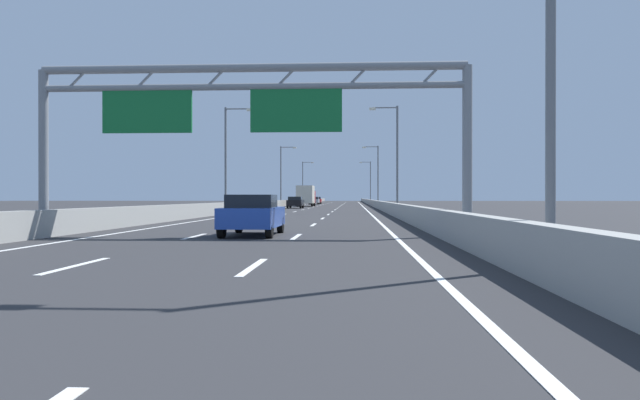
{
  "coord_description": "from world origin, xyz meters",
  "views": [
    {
      "loc": [
        3.79,
        0.8,
        1.39
      ],
      "look_at": [
        0.48,
        60.1,
        1.11
      ],
      "focal_mm": 33.44,
      "sensor_mm": 36.0,
      "label": 1
    }
  ],
  "objects": [
    {
      "name": "ground_plane",
      "position": [
        0.0,
        100.0,
        0.0
      ],
      "size": [
        260.0,
        260.0,
        0.0
      ],
      "primitive_type": "plane",
      "color": "#2D2D30"
    },
    {
      "name": "lane_dash_left_1",
      "position": [
        -1.8,
        12.5,
        0.01
      ],
      "size": [
        0.16,
        3.0,
        0.01
      ],
      "primitive_type": "cube",
      "color": "white",
      "rests_on": "ground_plane"
    },
    {
      "name": "lane_dash_left_2",
      "position": [
        -1.8,
        21.5,
        0.01
      ],
      "size": [
        0.16,
        3.0,
        0.01
      ],
      "primitive_type": "cube",
      "color": "white",
      "rests_on": "ground_plane"
    },
    {
      "name": "lane_dash_left_3",
      "position": [
        -1.8,
        30.5,
        0.01
      ],
      "size": [
        0.16,
        3.0,
        0.01
      ],
      "primitive_type": "cube",
      "color": "white",
      "rests_on": "ground_plane"
    },
    {
      "name": "lane_dash_left_4",
      "position": [
        -1.8,
        39.5,
        0.01
      ],
      "size": [
        0.16,
        3.0,
        0.01
      ],
      "primitive_type": "cube",
      "color": "white",
      "rests_on": "ground_plane"
    },
    {
      "name": "lane_dash_left_5",
      "position": [
        -1.8,
        48.5,
        0.01
      ],
      "size": [
        0.16,
        3.0,
        0.01
      ],
      "primitive_type": "cube",
      "color": "white",
      "rests_on": "ground_plane"
    },
    {
      "name": "lane_dash_left_6",
      "position": [
        -1.8,
        57.5,
        0.01
      ],
      "size": [
        0.16,
        3.0,
        0.01
      ],
      "primitive_type": "cube",
      "color": "white",
      "rests_on": "ground_plane"
    },
    {
      "name": "lane_dash_left_7",
      "position": [
        -1.8,
        66.5,
        0.01
      ],
      "size": [
        0.16,
        3.0,
        0.01
      ],
      "primitive_type": "cube",
      "color": "white",
      "rests_on": "ground_plane"
    },
    {
      "name": "lane_dash_left_8",
      "position": [
        -1.8,
        75.5,
        0.01
      ],
      "size": [
        0.16,
        3.0,
        0.01
      ],
      "primitive_type": "cube",
      "color": "white",
      "rests_on": "ground_plane"
    },
    {
      "name": "lane_dash_left_9",
      "position": [
        -1.8,
        84.5,
        0.01
      ],
      "size": [
        0.16,
        3.0,
        0.01
      ],
      "primitive_type": "cube",
      "color": "white",
      "rests_on": "ground_plane"
    },
    {
      "name": "lane_dash_left_10",
      "position": [
        -1.8,
        93.5,
        0.01
      ],
      "size": [
        0.16,
        3.0,
        0.01
      ],
      "primitive_type": "cube",
      "color": "white",
      "rests_on": "ground_plane"
    },
    {
      "name": "lane_dash_left_11",
      "position": [
        -1.8,
        102.5,
        0.01
      ],
      "size": [
        0.16,
        3.0,
        0.01
      ],
      "primitive_type": "cube",
      "color": "white",
      "rests_on": "ground_plane"
    },
    {
      "name": "lane_dash_left_12",
      "position": [
        -1.8,
        111.5,
        0.01
      ],
      "size": [
        0.16,
        3.0,
        0.01
      ],
      "primitive_type": "cube",
      "color": "white",
      "rests_on": "ground_plane"
    },
    {
      "name": "lane_dash_left_13",
      "position": [
        -1.8,
        120.5,
        0.01
      ],
      "size": [
        0.16,
        3.0,
        0.01
      ],
      "primitive_type": "cube",
      "color": "white",
      "rests_on": "ground_plane"
    },
    {
      "name": "lane_dash_left_14",
      "position": [
        -1.8,
        129.5,
        0.01
      ],
      "size": [
        0.16,
        3.0,
        0.01
      ],
      "primitive_type": "cube",
      "color": "white",
      "rests_on": "ground_plane"
    },
    {
      "name": "lane_dash_left_15",
      "position": [
        -1.8,
        138.5,
        0.01
      ],
      "size": [
        0.16,
        3.0,
        0.01
      ],
      "primitive_type": "cube",
      "color": "white",
      "rests_on": "ground_plane"
    },
    {
      "name": "lane_dash_left_16",
      "position": [
        -1.8,
        147.5,
        0.01
      ],
      "size": [
        0.16,
        3.0,
        0.01
      ],
      "primitive_type": "cube",
      "color": "white",
      "rests_on": "ground_plane"
    },
    {
      "name": "lane_dash_left_17",
      "position": [
        -1.8,
        156.5,
        0.01
      ],
      "size": [
        0.16,
        3.0,
        0.01
      ],
      "primitive_type": "cube",
      "color": "white",
      "rests_on": "ground_plane"
    },
    {
      "name": "lane_dash_right_1",
      "position": [
        1.8,
        12.5,
        0.01
      ],
      "size": [
        0.16,
        3.0,
        0.01
      ],
      "primitive_type": "cube",
      "color": "white",
      "rests_on": "ground_plane"
    },
    {
      "name": "lane_dash_right_2",
      "position": [
        1.8,
        21.5,
        0.01
      ],
      "size": [
        0.16,
        3.0,
        0.01
      ],
      "primitive_type": "cube",
      "color": "white",
      "rests_on": "ground_plane"
    },
    {
      "name": "lane_dash_right_3",
      "position": [
        1.8,
        30.5,
        0.01
      ],
      "size": [
        0.16,
        3.0,
        0.01
      ],
      "primitive_type": "cube",
      "color": "white",
      "rests_on": "ground_plane"
    },
    {
      "name": "lane_dash_right_4",
      "position": [
        1.8,
        39.5,
        0.01
      ],
      "size": [
        0.16,
        3.0,
        0.01
      ],
      "primitive_type": "cube",
      "color": "white",
      "rests_on": "ground_plane"
    },
    {
      "name": "lane_dash_right_5",
      "position": [
        1.8,
        48.5,
        0.01
      ],
      "size": [
        0.16,
        3.0,
        0.01
      ],
      "primitive_type": "cube",
      "color": "white",
      "rests_on": "ground_plane"
    },
    {
      "name": "lane_dash_right_6",
      "position": [
        1.8,
        57.5,
        0.01
      ],
      "size": [
        0.16,
        3.0,
        0.01
      ],
      "primitive_type": "cube",
      "color": "white",
      "rests_on": "ground_plane"
    },
    {
      "name": "lane_dash_right_7",
      "position": [
        1.8,
        66.5,
        0.01
      ],
      "size": [
        0.16,
        3.0,
        0.01
      ],
      "primitive_type": "cube",
      "color": "white",
      "rests_on": "ground_plane"
    },
    {
      "name": "lane_dash_right_8",
      "position": [
        1.8,
        75.5,
        0.01
      ],
      "size": [
        0.16,
        3.0,
        0.01
      ],
      "primitive_type": "cube",
      "color": "white",
      "rests_on": "ground_plane"
    },
    {
      "name": "lane_dash_right_9",
      "position": [
        1.8,
        84.5,
        0.01
      ],
      "size": [
        0.16,
        3.0,
        0.01
      ],
      "primitive_type": "cube",
      "color": "white",
      "rests_on": "ground_plane"
    },
    {
      "name": "lane_dash_right_10",
      "position": [
        1.8,
        93.5,
        0.01
      ],
      "size": [
        0.16,
        3.0,
        0.01
      ],
      "primitive_type": "cube",
      "color": "white",
      "rests_on": "ground_plane"
    },
    {
      "name": "lane_dash_right_11",
      "position": [
        1.8,
        102.5,
        0.01
      ],
      "size": [
        0.16,
        3.0,
        0.01
      ],
      "primitive_type": "cube",
      "color": "white",
      "rests_on": "ground_plane"
    },
    {
      "name": "lane_dash_right_12",
      "position": [
        1.8,
        111.5,
        0.01
      ],
      "size": [
        0.16,
        3.0,
        0.01
      ],
      "primitive_type": "cube",
      "color": "white",
      "rests_on": "ground_plane"
    },
    {
      "name": "lane_dash_right_13",
      "position": [
        1.8,
        120.5,
        0.01
      ],
      "size": [
        0.16,
        3.0,
        0.01
      ],
      "primitive_type": "cube",
      "color": "white",
      "rests_on": "ground_plane"
    },
    {
      "name": "lane_dash_right_14",
      "position": [
        1.8,
        129.5,
        0.01
      ],
      "size": [
        0.16,
        3.0,
        0.01
      ],
      "primitive_type": "cube",
      "color": "white",
      "rests_on": "ground_plane"
    },
    {
      "name": "lane_dash_right_15",
      "position": [
        1.8,
        138.5,
        0.01
      ],
      "size": [
        0.16,
        3.0,
        0.01
      ],
      "primitive_type": "cube",
      "color": "white",
      "rests_on": "ground_plane"
    },
    {
      "name": "lane_dash_right_16",
      "position": [
        1.8,
        147.5,
        0.01
      ],
      "size": [
        0.16,
        3.0,
        0.01
      ],
      "primitive_type": "cube",
      "color": "white",
      "rests_on": "ground_plane"
    },
    {
      "name": "lane_dash_right_17",
      "position": [
        1.8,
        156.5,
        0.01
      ],
      "size": [
        0.16,
        3.0,
        0.01
      ],
      "primitive_type": "cube",
      "color": "white",
      "rests_on": "ground_plane"
    },
    {
      "name": "edge_line_left",
      "position": [
        -5.25,
        88.0,
        0.01
      ],
      "size": [
        0.16,
        176.0,
        0.01
      ],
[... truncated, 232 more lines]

